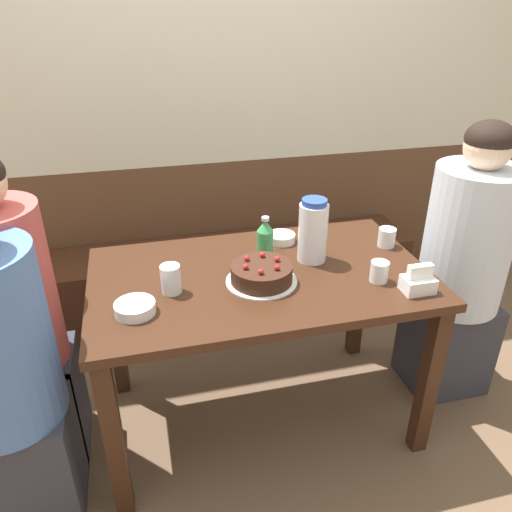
# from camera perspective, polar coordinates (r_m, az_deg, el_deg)

# --- Properties ---
(ground_plane) EXTENTS (12.00, 12.00, 0.00)m
(ground_plane) POSITION_cam_1_polar(r_m,az_deg,el_deg) (2.32, 0.43, -17.67)
(ground_plane) COLOR brown
(back_wall) EXTENTS (4.80, 0.04, 2.50)m
(back_wall) POSITION_cam_1_polar(r_m,az_deg,el_deg) (2.69, -5.37, 19.02)
(back_wall) COLOR brown
(back_wall) RESTS_ON ground_plane
(bench_seat) EXTENTS (2.11, 0.38, 0.43)m
(bench_seat) POSITION_cam_1_polar(r_m,az_deg,el_deg) (2.83, -3.74, -2.80)
(bench_seat) COLOR #381E11
(bench_seat) RESTS_ON ground_plane
(dining_table) EXTENTS (1.27, 0.74, 0.72)m
(dining_table) POSITION_cam_1_polar(r_m,az_deg,el_deg) (1.93, 0.49, -4.63)
(dining_table) COLOR #381E11
(dining_table) RESTS_ON ground_plane
(birthday_cake) EXTENTS (0.26, 0.26, 0.09)m
(birthday_cake) POSITION_cam_1_polar(r_m,az_deg,el_deg) (1.81, 0.63, -2.04)
(birthday_cake) COLOR white
(birthday_cake) RESTS_ON dining_table
(water_pitcher) EXTENTS (0.11, 0.11, 0.25)m
(water_pitcher) POSITION_cam_1_polar(r_m,az_deg,el_deg) (1.93, 6.52, 2.87)
(water_pitcher) COLOR white
(water_pitcher) RESTS_ON dining_table
(soju_bottle) EXTENTS (0.07, 0.07, 0.17)m
(soju_bottle) POSITION_cam_1_polar(r_m,az_deg,el_deg) (1.96, 1.05, 1.97)
(soju_bottle) COLOR #388E4C
(soju_bottle) RESTS_ON dining_table
(napkin_holder) EXTENTS (0.11, 0.08, 0.11)m
(napkin_holder) POSITION_cam_1_polar(r_m,az_deg,el_deg) (1.84, 18.06, -2.82)
(napkin_holder) COLOR white
(napkin_holder) RESTS_ON dining_table
(bowl_soup_white) EXTENTS (0.12, 0.12, 0.04)m
(bowl_soup_white) POSITION_cam_1_polar(r_m,az_deg,el_deg) (2.11, 2.91, 2.08)
(bowl_soup_white) COLOR white
(bowl_soup_white) RESTS_ON dining_table
(bowl_rice_small) EXTENTS (0.14, 0.14, 0.04)m
(bowl_rice_small) POSITION_cam_1_polar(r_m,az_deg,el_deg) (1.69, -13.66, -5.79)
(bowl_rice_small) COLOR white
(bowl_rice_small) RESTS_ON dining_table
(glass_water_tall) EXTENTS (0.07, 0.07, 0.08)m
(glass_water_tall) POSITION_cam_1_polar(r_m,az_deg,el_deg) (1.87, 13.90, -1.74)
(glass_water_tall) COLOR silver
(glass_water_tall) RESTS_ON dining_table
(glass_tumbler_short) EXTENTS (0.07, 0.07, 0.08)m
(glass_tumbler_short) POSITION_cam_1_polar(r_m,az_deg,el_deg) (2.14, 14.72, 2.07)
(glass_tumbler_short) COLOR silver
(glass_tumbler_short) RESTS_ON dining_table
(glass_shot_small) EXTENTS (0.07, 0.07, 0.10)m
(glass_shot_small) POSITION_cam_1_polar(r_m,az_deg,el_deg) (1.76, -9.71, -2.62)
(glass_shot_small) COLOR silver
(glass_shot_small) RESTS_ON dining_table
(person_teal_shirt) EXTENTS (0.34, 0.33, 1.24)m
(person_teal_shirt) POSITION_cam_1_polar(r_m,az_deg,el_deg) (2.00, -25.72, -7.65)
(person_teal_shirt) COLOR #33333D
(person_teal_shirt) RESTS_ON ground_plane
(person_pale_blue_shirt) EXTENTS (0.36, 0.36, 1.24)m
(person_pale_blue_shirt) POSITION_cam_1_polar(r_m,az_deg,el_deg) (1.78, -27.24, -11.92)
(person_pale_blue_shirt) COLOR #33333D
(person_pale_blue_shirt) RESTS_ON ground_plane
(person_grey_tee) EXTENTS (0.35, 0.35, 1.24)m
(person_grey_tee) POSITION_cam_1_polar(r_m,az_deg,el_deg) (2.31, 22.40, -1.55)
(person_grey_tee) COLOR #33333D
(person_grey_tee) RESTS_ON ground_plane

